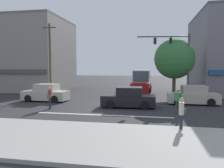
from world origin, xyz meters
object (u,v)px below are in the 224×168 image
(utility_pole_near_left, at_px, (50,59))
(pedestrian_foreground_with_bag, at_px, (181,112))
(sedan_crossing_leftbound, at_px, (129,98))
(box_truck_crossing_rightbound, at_px, (142,83))
(street_tree, at_px, (174,59))
(pedestrian_mid_crossing, at_px, (178,100))
(sedan_parked_curbside, at_px, (46,93))
(pedestrian_far_side, at_px, (50,96))
(traffic_light_mast, at_px, (178,56))
(sedan_approaching_near, at_px, (193,96))

(utility_pole_near_left, height_order, pedestrian_foreground_with_bag, utility_pole_near_left)
(sedan_crossing_leftbound, relative_size, box_truck_crossing_rightbound, 0.73)
(street_tree, distance_m, utility_pole_near_left, 12.54)
(pedestrian_foreground_with_bag, bearing_deg, pedestrian_mid_crossing, 85.60)
(pedestrian_foreground_with_bag, height_order, pedestrian_mid_crossing, same)
(street_tree, height_order, pedestrian_mid_crossing, street_tree)
(sedan_parked_curbside, relative_size, box_truck_crossing_rightbound, 0.73)
(street_tree, height_order, box_truck_crossing_rightbound, street_tree)
(pedestrian_mid_crossing, height_order, pedestrian_far_side, same)
(street_tree, xyz_separation_m, sedan_crossing_leftbound, (-3.95, -5.71, -3.21))
(utility_pole_near_left, height_order, traffic_light_mast, utility_pole_near_left)
(sedan_crossing_leftbound, relative_size, sedan_approaching_near, 1.01)
(street_tree, height_order, pedestrian_far_side, street_tree)
(utility_pole_near_left, relative_size, box_truck_crossing_rightbound, 1.32)
(street_tree, xyz_separation_m, utility_pole_near_left, (-12.45, -1.52, -0.03))
(box_truck_crossing_rightbound, bearing_deg, sedan_crossing_leftbound, -93.50)
(sedan_approaching_near, xyz_separation_m, pedestrian_far_side, (-10.84, -4.16, 0.24))
(sedan_crossing_leftbound, xyz_separation_m, pedestrian_foreground_with_bag, (3.17, -5.96, 0.24))
(traffic_light_mast, distance_m, pedestrian_mid_crossing, 7.19)
(pedestrian_far_side, bearing_deg, street_tree, 37.97)
(utility_pole_near_left, bearing_deg, sedan_parked_curbside, -73.54)
(box_truck_crossing_rightbound, height_order, pedestrian_foreground_with_bag, box_truck_crossing_rightbound)
(sedan_parked_curbside, bearing_deg, traffic_light_mast, 13.28)
(sedan_crossing_leftbound, bearing_deg, pedestrian_far_side, -162.40)
(utility_pole_near_left, bearing_deg, traffic_light_mast, 1.68)
(traffic_light_mast, bearing_deg, sedan_parked_curbside, -166.72)
(utility_pole_near_left, relative_size, pedestrian_mid_crossing, 4.49)
(utility_pole_near_left, xyz_separation_m, sedan_parked_curbside, (0.72, -2.45, -3.18))
(traffic_light_mast, height_order, sedan_parked_curbside, traffic_light_mast)
(sedan_approaching_near, distance_m, pedestrian_mid_crossing, 4.52)
(utility_pole_near_left, relative_size, sedan_approaching_near, 1.83)
(utility_pole_near_left, bearing_deg, pedestrian_far_side, -64.67)
(sedan_parked_curbside, xyz_separation_m, pedestrian_mid_crossing, (11.26, -3.57, 0.24))
(sedan_crossing_leftbound, distance_m, pedestrian_far_side, 5.95)
(pedestrian_foreground_with_bag, xyz_separation_m, pedestrian_far_side, (-8.83, 4.17, 0.00))
(box_truck_crossing_rightbound, bearing_deg, pedestrian_foreground_with_bag, -80.47)
(pedestrian_mid_crossing, bearing_deg, sedan_approaching_near, 68.07)
(traffic_light_mast, bearing_deg, sedan_approaching_near, -65.22)
(sedan_crossing_leftbound, height_order, pedestrian_mid_crossing, pedestrian_mid_crossing)
(street_tree, distance_m, sedan_crossing_leftbound, 7.64)
(sedan_parked_curbside, distance_m, pedestrian_mid_crossing, 11.82)
(sedan_approaching_near, height_order, sedan_parked_curbside, same)
(street_tree, bearing_deg, pedestrian_mid_crossing, -93.51)
(sedan_parked_curbside, bearing_deg, pedestrian_far_side, -59.19)
(utility_pole_near_left, xyz_separation_m, pedestrian_foreground_with_bag, (11.67, -10.15, -2.94))
(sedan_approaching_near, bearing_deg, utility_pole_near_left, 172.39)
(sedan_crossing_leftbound, bearing_deg, street_tree, 55.32)
(traffic_light_mast, height_order, sedan_approaching_near, traffic_light_mast)
(sedan_approaching_near, relative_size, pedestrian_far_side, 2.46)
(utility_pole_near_left, xyz_separation_m, pedestrian_mid_crossing, (11.98, -6.02, -2.94))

